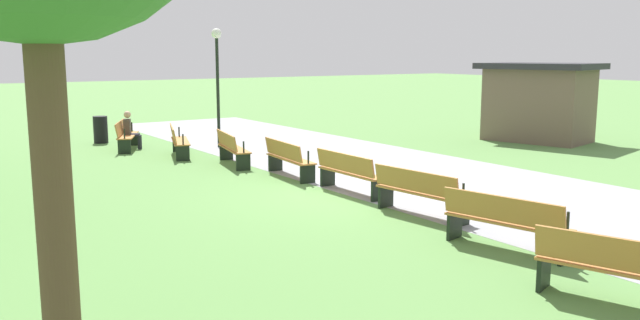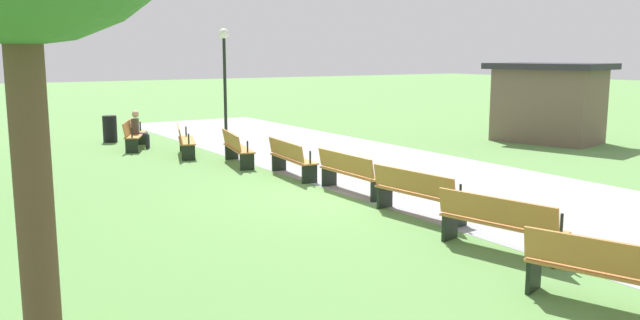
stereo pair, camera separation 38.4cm
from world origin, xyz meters
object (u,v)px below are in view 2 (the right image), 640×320
object	(u,v)px
bench_4	(350,172)
bench_7	(610,271)
bench_0	(133,134)
bench_1	(184,139)
lamp_post	(224,64)
bench_2	(236,147)
person_seated	(138,128)
bench_5	(417,192)
kiosk	(548,102)
bench_6	(499,222)
trash_bin	(110,129)
bench_3	(291,158)

from	to	relation	value
bench_4	bench_7	bearing A→B (deg)	-9.18
bench_0	bench_1	bearing A→B (deg)	46.05
bench_4	lamp_post	distance (m)	8.29
bench_1	bench_2	world-z (taller)	same
bench_0	person_seated	bearing A→B (deg)	123.18
bench_4	bench_5	world-z (taller)	same
kiosk	bench_5	bearing A→B (deg)	-75.78
bench_6	kiosk	size ratio (longest dim) A/B	0.48
bench_1	bench_6	world-z (taller)	same
bench_0	trash_bin	size ratio (longest dim) A/B	2.21
bench_5	person_seated	size ratio (longest dim) A/B	1.67
trash_bin	bench_2	bearing A→B (deg)	14.71
bench_3	kiosk	bearing A→B (deg)	101.12
bench_6	lamp_post	distance (m)	12.87
bench_7	trash_bin	distance (m)	18.03
bench_5	lamp_post	distance (m)	10.57
bench_2	bench_3	bearing A→B (deg)	21.49
bench_4	trash_bin	world-z (taller)	trash_bin
bench_3	trash_bin	size ratio (longest dim) A/B	2.23
lamp_post	bench_3	bearing A→B (deg)	-8.23
bench_4	person_seated	world-z (taller)	person_seated
bench_0	person_seated	size ratio (longest dim) A/B	1.65
bench_1	bench_5	world-z (taller)	same
bench_2	bench_7	size ratio (longest dim) A/B	1.00
bench_1	trash_bin	xyz separation A→B (m)	(-4.17, -1.07, -0.03)
bench_2	person_seated	size ratio (longest dim) A/B	1.68
bench_7	kiosk	bearing A→B (deg)	112.96
bench_0	bench_5	distance (m)	11.58
bench_3	bench_5	xyz separation A→B (m)	(4.68, 0.00, 0.00)
bench_2	lamp_post	distance (m)	4.14
bench_3	bench_1	bearing A→B (deg)	-161.60
bench_6	trash_bin	distance (m)	15.83
bench_4	bench_5	xyz separation A→B (m)	(2.34, -0.13, 0.00)
bench_7	lamp_post	bearing A→B (deg)	154.61
bench_1	kiosk	size ratio (longest dim) A/B	0.48
person_seated	lamp_post	xyz separation A→B (m)	(1.14, 2.49, 2.00)
bench_6	kiosk	bearing A→B (deg)	113.64
bench_3	bench_5	distance (m)	4.68
bench_1	bench_4	xyz separation A→B (m)	(6.91, 1.12, 0.00)
bench_2	bench_3	distance (m)	2.34
bench_2	lamp_post	size ratio (longest dim) A/B	0.54
bench_4	lamp_post	world-z (taller)	lamp_post
bench_6	lamp_post	xyz separation A→B (m)	(-12.63, 1.19, 2.16)
bench_1	bench_7	bearing A→B (deg)	18.47
bench_7	kiosk	world-z (taller)	kiosk
bench_0	person_seated	world-z (taller)	person_seated
bench_1	kiosk	distance (m)	12.12
bench_7	trash_bin	bearing A→B (deg)	164.94
person_seated	lamp_post	bearing A→B (deg)	90.02
trash_bin	lamp_post	bearing A→B (deg)	42.78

